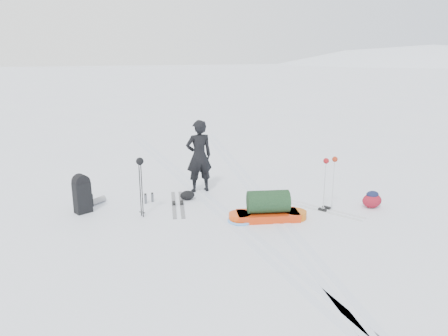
{
  "coord_description": "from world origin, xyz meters",
  "views": [
    {
      "loc": [
        -2.83,
        -8.64,
        3.47
      ],
      "look_at": [
        0.13,
        0.22,
        0.95
      ],
      "focal_mm": 35.0,
      "sensor_mm": 36.0,
      "label": 1
    }
  ],
  "objects_px": {
    "pulk_sled": "(268,209)",
    "expedition_rucksack": "(84,194)",
    "ski_poles_black": "(140,169)",
    "skier": "(199,156)"
  },
  "relations": [
    {
      "from": "pulk_sled",
      "to": "expedition_rucksack",
      "type": "xyz_separation_m",
      "value": [
        -3.67,
        1.73,
        0.16
      ]
    },
    {
      "from": "ski_poles_black",
      "to": "pulk_sled",
      "type": "bearing_deg",
      "value": -7.53
    },
    {
      "from": "expedition_rucksack",
      "to": "ski_poles_black",
      "type": "xyz_separation_m",
      "value": [
        1.17,
        -0.72,
        0.67
      ]
    },
    {
      "from": "pulk_sled",
      "to": "expedition_rucksack",
      "type": "height_order",
      "value": "expedition_rucksack"
    },
    {
      "from": "skier",
      "to": "pulk_sled",
      "type": "height_order",
      "value": "skier"
    },
    {
      "from": "ski_poles_black",
      "to": "skier",
      "type": "bearing_deg",
      "value": 53.25
    },
    {
      "from": "skier",
      "to": "ski_poles_black",
      "type": "distance_m",
      "value": 2.1
    },
    {
      "from": "skier",
      "to": "ski_poles_black",
      "type": "height_order",
      "value": "skier"
    },
    {
      "from": "skier",
      "to": "expedition_rucksack",
      "type": "xyz_separation_m",
      "value": [
        -2.8,
        -0.59,
        -0.51
      ]
    },
    {
      "from": "skier",
      "to": "expedition_rucksack",
      "type": "relative_size",
      "value": 2.09
    }
  ]
}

